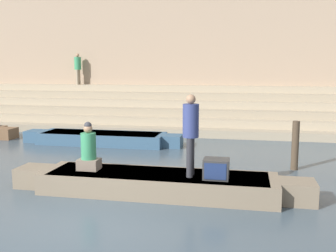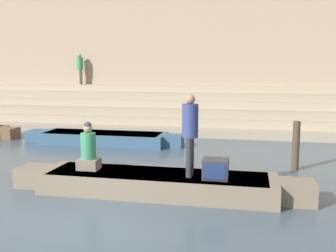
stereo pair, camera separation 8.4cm
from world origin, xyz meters
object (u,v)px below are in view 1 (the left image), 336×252
at_px(person_rowing, 89,151).
at_px(person_on_steps, 78,67).
at_px(tv_set, 216,169).
at_px(mooring_post, 295,146).
at_px(person_standing, 191,129).
at_px(rowboat_main, 157,183).
at_px(moored_boat_shore, 102,138).

bearing_deg(person_rowing, person_on_steps, 99.65).
relative_size(person_rowing, person_on_steps, 0.69).
xyz_separation_m(tv_set, mooring_post, (1.94, 2.97, 0.00)).
height_order(person_standing, person_rowing, person_standing).
distance_m(rowboat_main, mooring_post, 4.33).
xyz_separation_m(mooring_post, person_on_steps, (-10.23, 8.56, 2.19)).
distance_m(person_standing, tv_set, 1.00).
xyz_separation_m(person_rowing, person_on_steps, (-5.33, 11.37, 1.96)).
bearing_deg(tv_set, mooring_post, 61.27).
bearing_deg(person_standing, mooring_post, 64.38).
height_order(tv_set, person_on_steps, person_on_steps).
relative_size(person_standing, person_on_steps, 1.09).
height_order(person_rowing, tv_set, person_rowing).
xyz_separation_m(rowboat_main, mooring_post, (3.26, 2.82, 0.43)).
xyz_separation_m(person_rowing, mooring_post, (4.89, 2.80, -0.24)).
distance_m(person_rowing, mooring_post, 5.64).
bearing_deg(rowboat_main, person_on_steps, 119.59).
bearing_deg(rowboat_main, mooring_post, 38.91).
bearing_deg(rowboat_main, tv_set, -8.45).
relative_size(person_standing, moored_boat_shore, 0.29).
distance_m(tv_set, mooring_post, 3.55).
relative_size(tv_set, moored_boat_shore, 0.09).
relative_size(rowboat_main, person_rowing, 6.04).
relative_size(person_standing, mooring_post, 1.30).
xyz_separation_m(rowboat_main, person_rowing, (-1.63, 0.01, 0.67)).
bearing_deg(person_on_steps, person_rowing, -16.95).
bearing_deg(mooring_post, rowboat_main, -139.22).
height_order(rowboat_main, moored_boat_shore, rowboat_main).
height_order(mooring_post, person_on_steps, person_on_steps).
height_order(rowboat_main, person_rowing, person_rowing).
height_order(rowboat_main, mooring_post, mooring_post).
bearing_deg(moored_boat_shore, person_rowing, -70.47).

